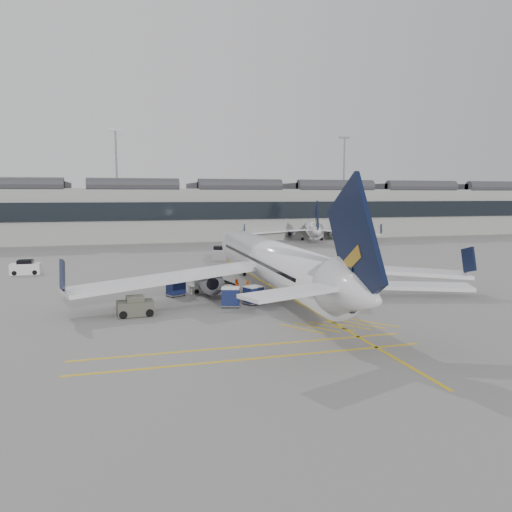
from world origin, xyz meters
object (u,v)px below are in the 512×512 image
object	(u,v)px
baggage_cart_a	(253,295)
pushback_tug	(135,307)
belt_loader	(208,286)
ramp_agent_a	(248,289)
airliner_main	(275,263)
ramp_agent_b	(236,287)

from	to	relation	value
baggage_cart_a	pushback_tug	distance (m)	10.43
belt_loader	ramp_agent_a	world-z (taller)	belt_loader
baggage_cart_a	belt_loader	bearing A→B (deg)	87.62
ramp_agent_a	pushback_tug	distance (m)	11.32
baggage_cart_a	ramp_agent_a	bearing A→B (deg)	60.34
airliner_main	belt_loader	bearing A→B (deg)	145.14
airliner_main	ramp_agent_b	bearing A→B (deg)	151.76
belt_loader	ramp_agent_a	bearing A→B (deg)	-57.75
ramp_agent_a	pushback_tug	xyz separation A→B (m)	(-10.55, -4.10, -0.14)
airliner_main	pushback_tug	xyz separation A→B (m)	(-13.22, -4.16, -2.57)
baggage_cart_a	ramp_agent_b	distance (m)	4.61
baggage_cart_a	airliner_main	bearing A→B (deg)	18.13
ramp_agent_b	belt_loader	bearing A→B (deg)	-58.22
baggage_cart_a	ramp_agent_b	bearing A→B (deg)	70.89
pushback_tug	airliner_main	bearing A→B (deg)	13.81
airliner_main	belt_loader	xyz separation A→B (m)	(-5.72, 4.19, -2.69)
baggage_cart_a	pushback_tug	size ratio (longest dim) A/B	0.66
pushback_tug	ramp_agent_a	bearing A→B (deg)	17.59
ramp_agent_a	ramp_agent_b	bearing A→B (deg)	81.91
baggage_cart_a	ramp_agent_b	size ratio (longest dim) A/B	1.25
airliner_main	ramp_agent_a	size ratio (longest dim) A/B	24.65
airliner_main	baggage_cart_a	size ratio (longest dim) A/B	21.36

